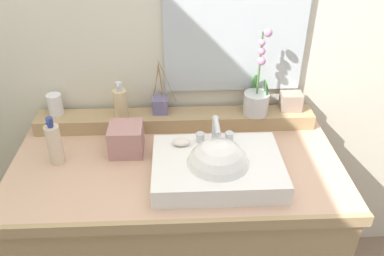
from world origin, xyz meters
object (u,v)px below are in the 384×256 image
at_px(tissue_box, 126,139).
at_px(sink_basin, 217,169).
at_px(tumbler_cup, 55,104).
at_px(potted_plant, 257,97).
at_px(lotion_bottle, 54,143).
at_px(soap_bar, 181,143).
at_px(trinket_box, 291,101).
at_px(soap_dispenser, 121,103).
at_px(reed_diffuser, 160,104).

bearing_deg(tissue_box, sink_basin, -27.36).
bearing_deg(tumbler_cup, potted_plant, -2.17).
relative_size(potted_plant, lotion_bottle, 1.93).
distance_m(sink_basin, soap_bar, 0.17).
bearing_deg(soap_bar, tumbler_cup, 152.25).
height_order(potted_plant, tissue_box, potted_plant).
relative_size(soap_bar, trinket_box, 0.78).
xyz_separation_m(potted_plant, tissue_box, (-0.54, -0.17, -0.08)).
distance_m(soap_bar, soap_dispenser, 0.35).
bearing_deg(sink_basin, lotion_bottle, 168.60).
distance_m(sink_basin, potted_plant, 0.41).
height_order(potted_plant, soap_dispenser, potted_plant).
height_order(sink_basin, trinket_box, sink_basin).
bearing_deg(lotion_bottle, tissue_box, 12.09).
distance_m(reed_diffuser, trinket_box, 0.57).
xyz_separation_m(tumbler_cup, trinket_box, (1.01, -0.01, -0.01)).
height_order(sink_basin, lotion_bottle, lotion_bottle).
xyz_separation_m(tumbler_cup, lotion_bottle, (0.06, -0.26, -0.03)).
distance_m(potted_plant, trinket_box, 0.16).
distance_m(sink_basin, soap_dispenser, 0.51).
bearing_deg(potted_plant, soap_bar, -142.87).
bearing_deg(soap_bar, trinket_box, 29.52).
height_order(tumbler_cup, lotion_bottle, lotion_bottle).
xyz_separation_m(soap_bar, tissue_box, (-0.21, 0.08, -0.03)).
distance_m(soap_dispenser, reed_diffuser, 0.17).
distance_m(potted_plant, tissue_box, 0.57).
relative_size(potted_plant, soap_dispenser, 2.34).
xyz_separation_m(sink_basin, tissue_box, (-0.34, 0.18, 0.02)).
distance_m(sink_basin, trinket_box, 0.52).
height_order(soap_bar, soap_dispenser, soap_dispenser).
bearing_deg(reed_diffuser, tissue_box, -123.44).
bearing_deg(potted_plant, lotion_bottle, -164.26).
height_order(potted_plant, trinket_box, potted_plant).
bearing_deg(tissue_box, soap_dispenser, 101.32).
height_order(potted_plant, lotion_bottle, potted_plant).
relative_size(sink_basin, tissue_box, 3.58).
xyz_separation_m(sink_basin, soap_dispenser, (-0.37, 0.34, 0.09)).
height_order(sink_basin, tissue_box, sink_basin).
height_order(lotion_bottle, tissue_box, lotion_bottle).
bearing_deg(soap_dispenser, tissue_box, -78.68).
bearing_deg(soap_dispenser, lotion_bottle, -136.17).
height_order(sink_basin, reed_diffuser, reed_diffuser).
xyz_separation_m(soap_dispenser, lotion_bottle, (-0.23, -0.22, -0.05)).
distance_m(soap_dispenser, trinket_box, 0.73).
relative_size(soap_dispenser, tissue_box, 1.24).
bearing_deg(sink_basin, trinket_box, 46.50).
relative_size(reed_diffuser, tissue_box, 1.83).
bearing_deg(tissue_box, potted_plant, 17.45).
xyz_separation_m(lotion_bottle, tissue_box, (0.26, 0.06, -0.03)).
height_order(soap_dispenser, trinket_box, soap_dispenser).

